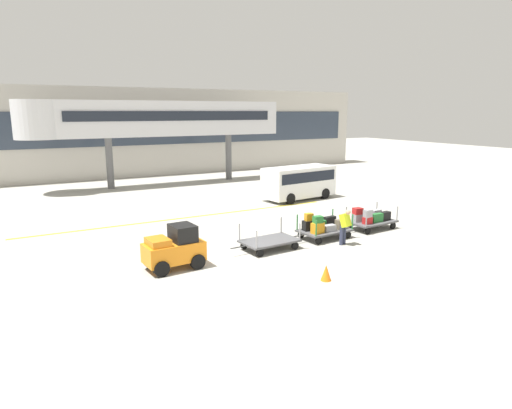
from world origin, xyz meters
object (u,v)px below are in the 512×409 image
baggage_tug (175,248)px  baggage_cart_lead (269,241)px  baggage_handler (345,225)px  shuttle_van (299,180)px  baggage_cart_tail (371,218)px  baggage_cart_middle (323,227)px  safety_cone_near (326,273)px

baggage_tug → baggage_cart_lead: size_ratio=0.72×
baggage_tug → baggage_handler: 7.29m
baggage_cart_lead → shuttle_van: bearing=49.7°
baggage_cart_tail → baggage_handler: size_ratio=1.95×
baggage_cart_lead → baggage_cart_middle: bearing=4.6°
baggage_cart_middle → shuttle_van: (4.17, 8.10, 0.70)m
baggage_cart_middle → shuttle_van: bearing=62.7°
baggage_handler → safety_cone_near: 4.36m
baggage_cart_lead → baggage_cart_tail: (5.94, 0.46, 0.18)m
baggage_tug → baggage_handler: bearing=-5.2°
baggage_tug → shuttle_van: size_ratio=0.44×
baggage_cart_tail → shuttle_van: shuttle_van is taller
baggage_tug → baggage_handler: size_ratio=1.39×
baggage_cart_lead → baggage_cart_tail: 5.96m
baggage_cart_tail → safety_cone_near: bearing=-144.0°
safety_cone_near → baggage_cart_lead: bearing=88.9°
shuttle_van → baggage_cart_middle: bearing=-117.3°
baggage_handler → safety_cone_near: bearing=-137.5°
baggage_cart_middle → baggage_handler: size_ratio=1.95×
baggage_tug → safety_cone_near: size_ratio=3.96×
baggage_handler → safety_cone_near: baggage_handler is taller
baggage_cart_tail → shuttle_van: 7.99m
baggage_cart_lead → baggage_cart_tail: same height
baggage_cart_tail → baggage_cart_lead: bearing=-175.6°
baggage_cart_tail → shuttle_van: bearing=81.8°
baggage_cart_middle → shuttle_van: 9.14m
baggage_cart_tail → shuttle_van: (1.14, 7.87, 0.71)m
baggage_cart_tail → safety_cone_near: 7.43m
baggage_tug → baggage_cart_tail: (10.08, 0.78, -0.23)m
shuttle_van → safety_cone_near: (-7.15, -12.23, -0.96)m
baggage_tug → safety_cone_near: baggage_tug is taller
baggage_tug → baggage_cart_tail: 10.11m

